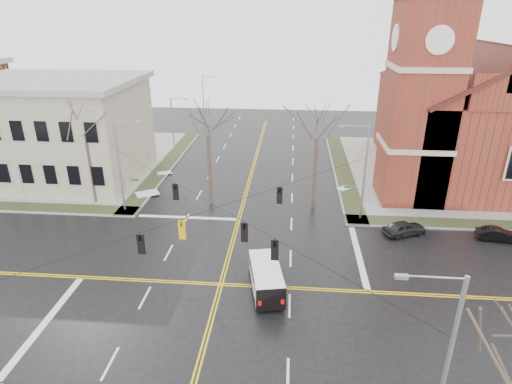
# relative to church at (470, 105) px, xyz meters

# --- Properties ---
(ground) EXTENTS (120.00, 120.00, 0.00)m
(ground) POSITION_rel_church_xyz_m (-24.76, -24.78, -8.43)
(ground) COLOR black
(ground) RESTS_ON ground
(sidewalks) EXTENTS (80.00, 80.00, 0.17)m
(sidewalks) POSITION_rel_church_xyz_m (-24.76, -24.78, -8.36)
(sidewalks) COLOR gray
(sidewalks) RESTS_ON ground
(road_markings) EXTENTS (100.00, 100.00, 0.01)m
(road_markings) POSITION_rel_church_xyz_m (-24.76, -24.78, -8.43)
(road_markings) COLOR gold
(road_markings) RESTS_ON ground
(church) EXTENTS (24.28, 27.48, 27.50)m
(church) POSITION_rel_church_xyz_m (0.00, 0.00, 0.00)
(church) COLOR maroon
(church) RESTS_ON ground
(civic_building_a) EXTENTS (18.00, 14.00, 11.00)m
(civic_building_a) POSITION_rel_church_xyz_m (-46.76, -4.78, -2.93)
(civic_building_a) COLOR gray
(civic_building_a) RESTS_ON ground
(signal_pole_ne) EXTENTS (2.75, 0.22, 9.00)m
(signal_pole_ne) POSITION_rel_church_xyz_m (-13.44, -13.28, -3.48)
(signal_pole_ne) COLOR gray
(signal_pole_ne) RESTS_ON ground
(signal_pole_nw) EXTENTS (2.75, 0.22, 9.00)m
(signal_pole_nw) POSITION_rel_church_xyz_m (-36.09, -13.28, -3.48)
(signal_pole_nw) COLOR gray
(signal_pole_nw) RESTS_ON ground
(signal_pole_se) EXTENTS (2.75, 0.22, 9.00)m
(signal_pole_se) POSITION_rel_church_xyz_m (-13.44, -36.28, -3.48)
(signal_pole_se) COLOR gray
(signal_pole_se) RESTS_ON ground
(span_wires) EXTENTS (23.02, 23.02, 0.03)m
(span_wires) POSITION_rel_church_xyz_m (-24.76, -24.78, -2.23)
(span_wires) COLOR black
(span_wires) RESTS_ON ground
(traffic_signals) EXTENTS (8.21, 8.26, 1.30)m
(traffic_signals) POSITION_rel_church_xyz_m (-24.76, -25.45, -2.98)
(traffic_signals) COLOR black
(traffic_signals) RESTS_ON ground
(streetlight_north_a) EXTENTS (2.30, 0.20, 8.00)m
(streetlight_north_a) POSITION_rel_church_xyz_m (-35.42, 3.22, -3.97)
(streetlight_north_a) COLOR gray
(streetlight_north_a) RESTS_ON ground
(streetlight_north_b) EXTENTS (2.30, 0.20, 8.00)m
(streetlight_north_b) POSITION_rel_church_xyz_m (-35.42, 23.22, -3.97)
(streetlight_north_b) COLOR gray
(streetlight_north_b) RESTS_ON ground
(cargo_van) EXTENTS (2.93, 5.39, 1.94)m
(cargo_van) POSITION_rel_church_xyz_m (-21.49, -25.08, -7.28)
(cargo_van) COLOR white
(cargo_van) RESTS_ON ground
(parked_car_a) EXTENTS (4.12, 2.89, 1.30)m
(parked_car_a) POSITION_rel_church_xyz_m (-9.85, -15.98, -7.78)
(parked_car_a) COLOR black
(parked_car_a) RESTS_ON ground
(parked_car_b) EXTENTS (3.51, 1.55, 1.12)m
(parked_car_b) POSITION_rel_church_xyz_m (-2.07, -16.29, -7.87)
(parked_car_b) COLOR black
(parked_car_b) RESTS_ON ground
(tree_nw_far) EXTENTS (4.00, 4.00, 10.60)m
(tree_nw_far) POSITION_rel_church_xyz_m (-39.92, -11.71, -0.75)
(tree_nw_far) COLOR #372A23
(tree_nw_far) RESTS_ON ground
(tree_nw_near) EXTENTS (4.00, 4.00, 10.67)m
(tree_nw_near) POSITION_rel_church_xyz_m (-28.04, -10.96, -0.70)
(tree_nw_near) COLOR #372A23
(tree_nw_near) RESTS_ON ground
(tree_ne) EXTENTS (4.00, 4.00, 10.66)m
(tree_ne) POSITION_rel_church_xyz_m (-17.64, -11.13, -0.71)
(tree_ne) COLOR #372A23
(tree_ne) RESTS_ON ground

